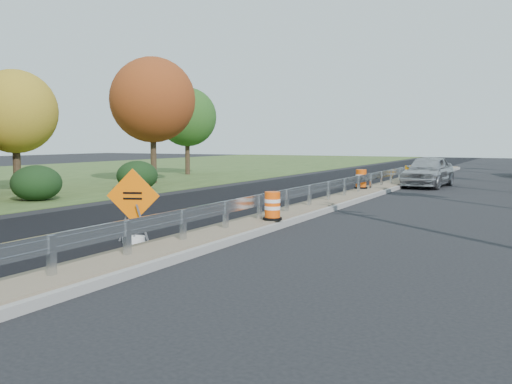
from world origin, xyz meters
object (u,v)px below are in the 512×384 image
at_px(caution_sign, 134,224).
at_px(barrel_median_far, 409,173).
at_px(barrel_median_mid, 361,179).
at_px(car_silver, 428,171).
at_px(barrel_median_near, 272,206).

xyz_separation_m(caution_sign, barrel_median_far, (2.09, 21.88, 0.17)).
xyz_separation_m(barrel_median_mid, car_silver, (2.16, 5.36, 0.19)).
bearing_deg(barrel_median_mid, barrel_median_far, 81.94).
distance_m(caution_sign, barrel_median_mid, 15.51).
relative_size(barrel_median_far, car_silver, 0.17).
distance_m(barrel_median_mid, car_silver, 5.78).
distance_m(barrel_median_near, car_silver, 17.05).
xyz_separation_m(caution_sign, car_silver, (3.34, 20.82, 0.39)).
height_order(barrel_median_near, barrel_median_far, barrel_median_far).
bearing_deg(caution_sign, barrel_median_near, 41.76).
xyz_separation_m(barrel_median_mid, barrel_median_far, (0.91, 6.42, -0.03)).
bearing_deg(caution_sign, barrel_median_mid, 65.11).
xyz_separation_m(barrel_median_near, car_silver, (1.33, 17.00, 0.23)).
xyz_separation_m(barrel_median_near, barrel_median_mid, (-0.83, 11.64, 0.04)).
distance_m(caution_sign, barrel_median_far, 21.98).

